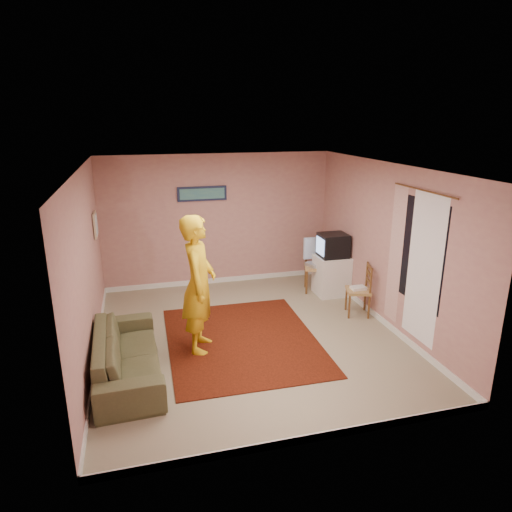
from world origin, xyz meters
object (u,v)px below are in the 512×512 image
object	(u,v)px
chair_a	(317,260)
person	(199,284)
crt_tv	(333,245)
sofa	(127,354)
tv_cabinet	(331,275)
chair_b	(359,284)

from	to	relation	value
chair_a	person	size ratio (longest dim) A/B	0.28
crt_tv	sofa	xyz separation A→B (m)	(-3.74, -1.97, -0.67)
tv_cabinet	person	size ratio (longest dim) A/B	0.38
crt_tv	sofa	world-z (taller)	crt_tv
person	chair_a	bearing A→B (deg)	-39.66
crt_tv	chair_a	bearing A→B (deg)	132.37
sofa	person	world-z (taller)	person
chair_b	person	world-z (taller)	person
crt_tv	chair_a	distance (m)	0.47
tv_cabinet	sofa	xyz separation A→B (m)	(-3.75, -1.97, -0.08)
chair_b	person	size ratio (longest dim) A/B	0.25
crt_tv	chair_b	world-z (taller)	crt_tv
tv_cabinet	chair_a	distance (m)	0.40
tv_cabinet	chair_a	size ratio (longest dim) A/B	1.32
chair_b	person	bearing A→B (deg)	-62.71
chair_a	crt_tv	bearing A→B (deg)	-30.60
chair_a	person	bearing A→B (deg)	-127.85
crt_tv	sofa	distance (m)	4.28
sofa	crt_tv	bearing A→B (deg)	-64.24
person	sofa	bearing A→B (deg)	130.72
tv_cabinet	sofa	world-z (taller)	tv_cabinet
chair_a	sofa	world-z (taller)	chair_a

